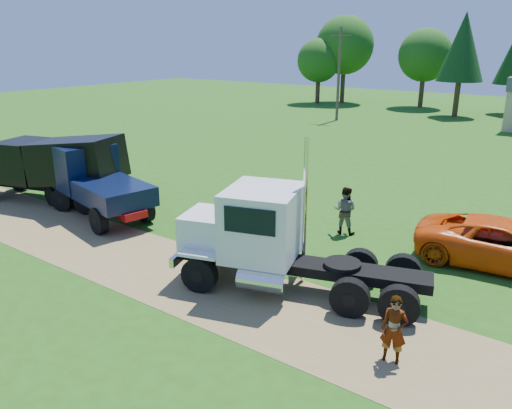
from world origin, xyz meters
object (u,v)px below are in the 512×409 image
Objects in this scene: black_dump_truck at (53,165)px; orange_pickup at (505,244)px; navy_truck at (92,179)px; white_semi_tractor at (265,237)px; spectator_a at (394,330)px.

black_dump_truck reaches higher than orange_pickup.
orange_pickup is at bearing 28.14° from navy_truck.
white_semi_tractor is 10.82m from navy_truck.
orange_pickup is (19.65, 4.91, -1.07)m from black_dump_truck.
navy_truck is (-10.73, 1.39, -0.07)m from white_semi_tractor.
white_semi_tractor is at bearing -21.71° from black_dump_truck.
navy_truck is at bearing 155.47° from white_semi_tractor.
black_dump_truck reaches higher than spectator_a.
orange_pickup is at bearing 28.10° from white_semi_tractor.
white_semi_tractor is 5.27m from spectator_a.
white_semi_tractor is at bearing 4.96° from navy_truck.
white_semi_tractor is 13.61m from black_dump_truck.
black_dump_truck is (-13.55, 1.25, 0.24)m from white_semi_tractor.
navy_truck is 17.51m from orange_pickup.
orange_pickup is (16.83, 4.76, -0.76)m from navy_truck.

